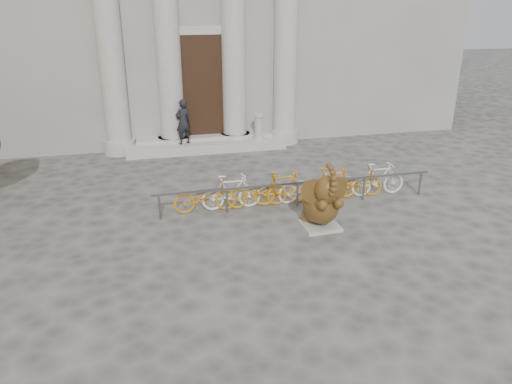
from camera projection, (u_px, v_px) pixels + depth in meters
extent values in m
plane|color=#474442|center=(270.00, 275.00, 10.60)|extent=(80.00, 80.00, 0.00)
cube|color=black|center=(202.00, 87.00, 18.72)|extent=(2.40, 0.16, 4.00)
cylinder|color=#A8A59E|center=(109.00, 42.00, 17.28)|extent=(0.90, 0.90, 8.00)
cylinder|color=#A8A59E|center=(167.00, 41.00, 17.72)|extent=(0.90, 0.90, 8.00)
cylinder|color=#A8A59E|center=(234.00, 40.00, 18.24)|extent=(0.90, 0.90, 8.00)
cylinder|color=#A8A59E|center=(286.00, 39.00, 18.68)|extent=(0.90, 0.90, 8.00)
cube|color=#A8A59E|center=(206.00, 146.00, 19.03)|extent=(6.00, 1.20, 0.36)
cube|color=#A8A59E|center=(320.00, 226.00, 12.74)|extent=(0.95, 0.86, 0.09)
ellipsoid|color=black|center=(318.00, 211.00, 12.80)|extent=(0.80, 0.76, 0.59)
ellipsoid|color=black|center=(321.00, 205.00, 12.54)|extent=(0.92, 1.13, 0.96)
cylinder|color=black|center=(307.00, 216.00, 12.91)|extent=(0.29, 0.29, 0.24)
cylinder|color=black|center=(325.00, 214.00, 13.03)|extent=(0.29, 0.29, 0.24)
cylinder|color=black|center=(319.00, 204.00, 12.09)|extent=(0.24, 0.56, 0.37)
cylinder|color=black|center=(335.00, 203.00, 12.19)|extent=(0.24, 0.56, 0.37)
ellipsoid|color=black|center=(327.00, 190.00, 12.05)|extent=(0.65, 0.61, 0.74)
cylinder|color=black|center=(313.00, 191.00, 12.09)|extent=(0.62, 0.22, 0.63)
cylinder|color=black|center=(337.00, 189.00, 12.24)|extent=(0.61, 0.26, 0.63)
cone|color=beige|center=(326.00, 199.00, 11.92)|extent=(0.12, 0.22, 0.10)
cone|color=beige|center=(334.00, 198.00, 11.97)|extent=(0.11, 0.22, 0.10)
cube|color=slate|center=(298.00, 183.00, 13.78)|extent=(8.00, 0.06, 0.06)
cylinder|color=slate|center=(160.00, 207.00, 13.09)|extent=(0.06, 0.06, 0.70)
cylinder|color=slate|center=(227.00, 201.00, 13.48)|extent=(0.06, 0.06, 0.70)
cylinder|color=slate|center=(297.00, 195.00, 13.91)|extent=(0.06, 0.06, 0.70)
cylinder|color=slate|center=(364.00, 189.00, 14.35)|extent=(0.06, 0.06, 0.70)
cylinder|color=slate|center=(420.00, 183.00, 14.74)|extent=(0.06, 0.06, 0.70)
imported|color=orange|center=(205.00, 194.00, 13.53)|extent=(1.70, 0.50, 1.00)
imported|color=white|center=(231.00, 192.00, 13.69)|extent=(1.66, 0.47, 1.00)
imported|color=orange|center=(257.00, 190.00, 13.85)|extent=(1.70, 0.50, 1.00)
imported|color=orange|center=(282.00, 188.00, 14.01)|extent=(1.66, 0.47, 1.00)
imported|color=white|center=(307.00, 185.00, 14.16)|extent=(1.70, 0.50, 1.00)
imported|color=orange|center=(331.00, 183.00, 14.32)|extent=(1.66, 0.47, 1.00)
imported|color=orange|center=(355.00, 181.00, 14.48)|extent=(1.70, 0.50, 1.00)
imported|color=white|center=(378.00, 179.00, 14.64)|extent=(1.66, 0.47, 1.00)
imported|color=black|center=(183.00, 122.00, 18.31)|extent=(0.72, 0.61, 1.67)
cylinder|color=#A8A59E|center=(259.00, 138.00, 19.10)|extent=(0.42, 0.42, 0.12)
cylinder|color=#A8A59E|center=(259.00, 128.00, 18.95)|extent=(0.29, 0.29, 0.93)
cylinder|color=#A8A59E|center=(259.00, 115.00, 18.76)|extent=(0.42, 0.42, 0.10)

